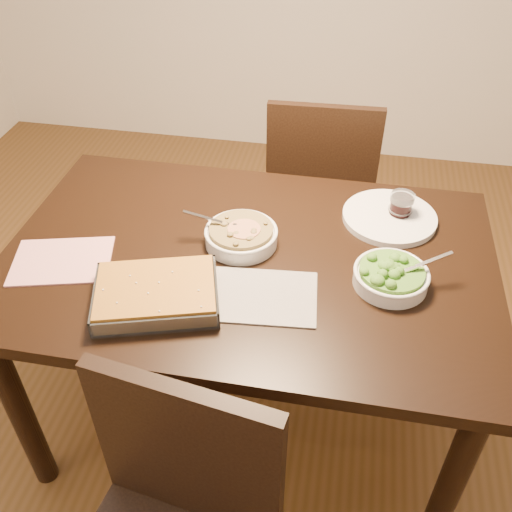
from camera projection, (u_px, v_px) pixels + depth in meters
ground at (250, 410)px, 2.11m from camera, size 4.00×4.00×0.00m
table at (248, 280)px, 1.69m from camera, size 1.40×0.90×0.75m
magazine_a at (62, 261)px, 1.60m from camera, size 0.31×0.26×0.01m
magazine_b at (261, 296)px, 1.49m from camera, size 0.31×0.23×0.01m
coaster at (399, 217)px, 1.76m from camera, size 0.11×0.11×0.00m
stew_bowl at (241, 235)px, 1.65m from camera, size 0.24×0.21×0.08m
broccoli_bowl at (391, 276)px, 1.52m from camera, size 0.22×0.20×0.08m
baking_dish at (156, 294)px, 1.46m from camera, size 0.37×0.31×0.06m
wine_tumbler at (401, 206)px, 1.74m from camera, size 0.07×0.07×0.08m
dinner_plate at (389, 217)px, 1.75m from camera, size 0.29×0.29×0.02m
chair_far at (320, 184)px, 2.36m from camera, size 0.44×0.44×0.90m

